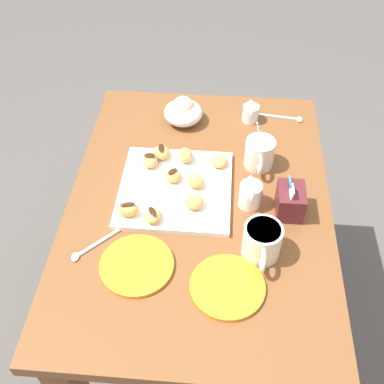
# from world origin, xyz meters

# --- Properties ---
(ground_plane) EXTENTS (8.00, 8.00, 0.00)m
(ground_plane) POSITION_xyz_m (0.00, 0.00, 0.00)
(ground_plane) COLOR #514C47
(dining_table) EXTENTS (0.99, 0.72, 0.72)m
(dining_table) POSITION_xyz_m (0.00, 0.00, 0.58)
(dining_table) COLOR brown
(dining_table) RESTS_ON ground_plane
(pastry_plate_square) EXTENTS (0.31, 0.31, 0.02)m
(pastry_plate_square) POSITION_xyz_m (-0.03, -0.07, 0.73)
(pastry_plate_square) COLOR white
(pastry_plate_square) RESTS_ON dining_table
(coffee_mug_cream_left) EXTENTS (0.12, 0.09, 0.14)m
(coffee_mug_cream_left) POSITION_xyz_m (-0.16, 0.16, 0.77)
(coffee_mug_cream_left) COLOR silver
(coffee_mug_cream_left) RESTS_ON dining_table
(coffee_mug_cream_right) EXTENTS (0.13, 0.09, 0.09)m
(coffee_mug_cream_right) POSITION_xyz_m (0.16, 0.16, 0.77)
(coffee_mug_cream_right) COLOR silver
(coffee_mug_cream_right) RESTS_ON dining_table
(cream_pitcher_white) EXTENTS (0.10, 0.06, 0.07)m
(cream_pitcher_white) POSITION_xyz_m (0.00, 0.14, 0.76)
(cream_pitcher_white) COLOR white
(cream_pitcher_white) RESTS_ON dining_table
(sugar_caddy) EXTENTS (0.09, 0.07, 0.11)m
(sugar_caddy) POSITION_xyz_m (0.02, 0.24, 0.76)
(sugar_caddy) COLOR #561E23
(sugar_caddy) RESTS_ON dining_table
(ice_cream_bowl) EXTENTS (0.12, 0.12, 0.09)m
(ice_cream_bowl) POSITION_xyz_m (-0.34, -0.08, 0.76)
(ice_cream_bowl) COLOR white
(ice_cream_bowl) RESTS_ON dining_table
(chocolate_sauce_pitcher) EXTENTS (0.09, 0.05, 0.06)m
(chocolate_sauce_pitcher) POSITION_xyz_m (-0.37, 0.14, 0.75)
(chocolate_sauce_pitcher) COLOR white
(chocolate_sauce_pitcher) RESTS_ON dining_table
(saucer_orange_left) EXTENTS (0.18, 0.18, 0.01)m
(saucer_orange_left) POSITION_xyz_m (0.22, -0.14, 0.72)
(saucer_orange_left) COLOR orange
(saucer_orange_left) RESTS_ON dining_table
(saucer_orange_right) EXTENTS (0.18, 0.18, 0.01)m
(saucer_orange_right) POSITION_xyz_m (0.27, 0.08, 0.72)
(saucer_orange_right) COLOR orange
(saucer_orange_right) RESTS_ON dining_table
(loose_spoon_near_saucer) EXTENTS (0.12, 0.12, 0.01)m
(loose_spoon_near_saucer) POSITION_xyz_m (0.18, -0.26, 0.72)
(loose_spoon_near_saucer) COLOR silver
(loose_spoon_near_saucer) RESTS_ON dining_table
(loose_spoon_by_plate) EXTENTS (0.04, 0.16, 0.01)m
(loose_spoon_by_plate) POSITION_xyz_m (-0.38, 0.25, 0.72)
(loose_spoon_by_plate) COLOR silver
(loose_spoon_by_plate) RESTS_ON dining_table
(beignet_0) EXTENTS (0.04, 0.06, 0.04)m
(beignet_0) POSITION_xyz_m (0.07, -0.18, 0.75)
(beignet_0) COLOR #DBA351
(beignet_0) RESTS_ON pastry_plate_square
(chocolate_drizzle_0) EXTENTS (0.02, 0.04, 0.00)m
(chocolate_drizzle_0) POSITION_xyz_m (0.07, -0.18, 0.77)
(chocolate_drizzle_0) COLOR #381E11
(chocolate_drizzle_0) RESTS_ON beignet_0
(beignet_1) EXTENTS (0.06, 0.05, 0.04)m
(beignet_1) POSITION_xyz_m (-0.14, -0.05, 0.75)
(beignet_1) COLOR #DBA351
(beignet_1) RESTS_ON pastry_plate_square
(beignet_2) EXTENTS (0.07, 0.07, 0.03)m
(beignet_2) POSITION_xyz_m (-0.06, -0.08, 0.75)
(beignet_2) COLOR #DBA351
(beignet_2) RESTS_ON pastry_plate_square
(chocolate_drizzle_2) EXTENTS (0.04, 0.03, 0.00)m
(chocolate_drizzle_2) POSITION_xyz_m (-0.06, -0.08, 0.77)
(chocolate_drizzle_2) COLOR #381E11
(chocolate_drizzle_2) RESTS_ON beignet_2
(beignet_3) EXTENTS (0.06, 0.06, 0.04)m
(beignet_3) POSITION_xyz_m (-0.04, -0.01, 0.75)
(beignet_3) COLOR #DBA351
(beignet_3) RESTS_ON pastry_plate_square
(beignet_4) EXTENTS (0.07, 0.07, 0.03)m
(beignet_4) POSITION_xyz_m (-0.13, 0.05, 0.75)
(beignet_4) COLOR #DBA351
(beignet_4) RESTS_ON pastry_plate_square
(beignet_5) EXTENTS (0.06, 0.05, 0.03)m
(beignet_5) POSITION_xyz_m (0.09, -0.11, 0.75)
(beignet_5) COLOR #DBA351
(beignet_5) RESTS_ON pastry_plate_square
(chocolate_drizzle_5) EXTENTS (0.04, 0.03, 0.00)m
(chocolate_drizzle_5) POSITION_xyz_m (0.09, -0.11, 0.77)
(chocolate_drizzle_5) COLOR #381E11
(chocolate_drizzle_5) RESTS_ON beignet_5
(beignet_6) EXTENTS (0.05, 0.05, 0.04)m
(beignet_6) POSITION_xyz_m (0.03, -0.01, 0.75)
(beignet_6) COLOR #DBA351
(beignet_6) RESTS_ON pastry_plate_square
(beignet_7) EXTENTS (0.06, 0.06, 0.03)m
(beignet_7) POSITION_xyz_m (-0.12, -0.15, 0.75)
(beignet_7) COLOR #DBA351
(beignet_7) RESTS_ON pastry_plate_square
(chocolate_drizzle_7) EXTENTS (0.02, 0.03, 0.00)m
(chocolate_drizzle_7) POSITION_xyz_m (-0.12, -0.15, 0.77)
(chocolate_drizzle_7) COLOR #381E11
(chocolate_drizzle_7) RESTS_ON beignet_7
(beignet_8) EXTENTS (0.07, 0.06, 0.03)m
(beignet_8) POSITION_xyz_m (-0.15, -0.12, 0.75)
(beignet_8) COLOR #DBA351
(beignet_8) RESTS_ON pastry_plate_square
(chocolate_drizzle_8) EXTENTS (0.04, 0.02, 0.00)m
(chocolate_drizzle_8) POSITION_xyz_m (-0.15, -0.12, 0.77)
(chocolate_drizzle_8) COLOR #381E11
(chocolate_drizzle_8) RESTS_ON beignet_8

